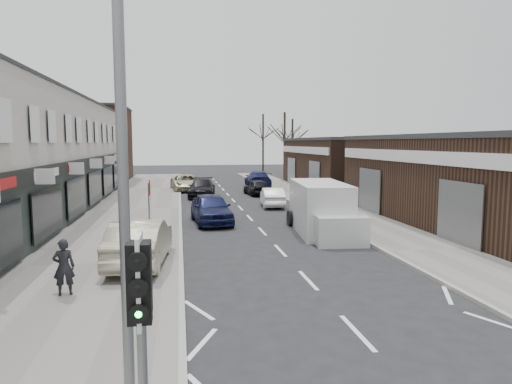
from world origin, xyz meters
name	(u,v)px	position (x,y,z in m)	size (l,w,h in m)	color
ground	(399,377)	(0.00, 0.00, 0.00)	(160.00, 160.00, 0.00)	black
pavement_left	(135,210)	(-6.75, 22.00, 0.06)	(5.50, 64.00, 0.12)	slate
pavement_right	(324,205)	(5.75, 22.00, 0.06)	(3.50, 64.00, 0.12)	slate
shop_terrace_left	(2,156)	(-13.50, 19.50, 3.55)	(8.00, 41.00, 7.10)	beige
brick_block_far	(90,145)	(-13.50, 45.00, 4.00)	(8.00, 10.00, 8.00)	#432B1C
right_unit_near	(496,182)	(12.50, 14.00, 2.25)	(10.00, 18.00, 4.50)	#362318
right_unit_far	(353,164)	(12.50, 34.00, 2.25)	(10.00, 16.00, 4.50)	#362318
tree_far_a	(284,177)	(9.00, 48.00, 0.00)	(3.60, 3.60, 8.00)	#382D26
tree_far_b	(292,173)	(11.50, 54.00, 0.00)	(3.60, 3.60, 7.50)	#382D26
tree_far_c	(263,171)	(8.50, 60.00, 0.00)	(3.60, 3.60, 8.50)	#382D26
traffic_light	(141,301)	(-4.40, -2.02, 2.41)	(0.28, 0.60, 3.10)	slate
street_lamp	(134,119)	(-4.53, -0.80, 4.62)	(2.23, 0.22, 8.00)	slate
warning_sign	(150,193)	(-5.16, 12.00, 2.20)	(0.12, 0.80, 2.70)	slate
white_van	(321,209)	(2.69, 13.16, 1.14)	(2.68, 6.37, 2.41)	silver
sedan_on_pavement	(140,242)	(-5.29, 8.42, 0.90)	(1.66, 4.76, 1.57)	#A29B81
pedestrian	(64,267)	(-7.09, 5.47, 0.90)	(0.57, 0.38, 1.57)	black
parked_car_left_a	(211,208)	(-2.28, 16.72, 0.79)	(1.87, 4.66, 1.59)	#141A40
parked_car_left_b	(202,188)	(-2.20, 28.40, 0.72)	(2.02, 4.97, 1.44)	black
parked_car_left_c	(186,183)	(-3.40, 33.69, 0.71)	(2.36, 5.12, 1.42)	#C0BB9A
parked_car_right_a	(272,197)	(2.20, 22.34, 0.64)	(1.36, 3.89, 1.28)	white
parked_car_right_b	(257,187)	(2.29, 29.15, 0.65)	(1.54, 3.83, 1.30)	black
parked_car_right_c	(258,179)	(3.50, 35.61, 0.78)	(2.19, 5.39, 1.56)	#161845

